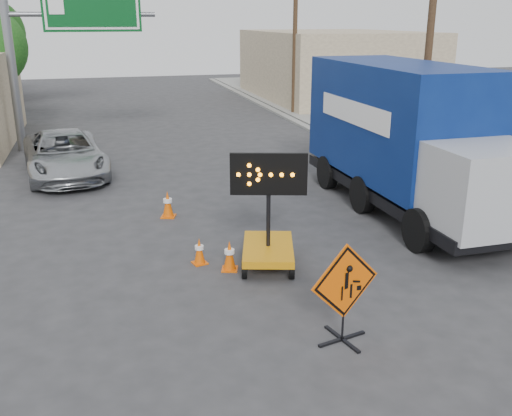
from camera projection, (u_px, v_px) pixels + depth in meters
name	position (u px, v px, depth m)	size (l,w,h in m)	color
ground	(311.00, 347.00, 9.95)	(100.00, 100.00, 0.00)	#2D2D30
curb_right	(342.00, 145.00, 25.47)	(0.40, 60.00, 0.12)	gray
sidewalk_right	(389.00, 142.00, 26.05)	(4.00, 60.00, 0.15)	gray
building_right_far	(333.00, 65.00, 39.94)	(10.00, 14.00, 4.60)	beige
highway_gantry	(60.00, 28.00, 23.61)	(6.18, 0.38, 6.90)	slate
utility_pole_near	(429.00, 42.00, 19.64)	(1.80, 0.26, 9.00)	#412E1C
utility_pole_far	(295.00, 32.00, 32.43)	(1.80, 0.26, 9.00)	#412E1C
construction_sign	(345.00, 291.00, 9.85)	(1.37, 0.98, 1.85)	black
arrow_board	(268.00, 241.00, 13.02)	(1.65, 2.13, 2.69)	#C87F0B
pickup_truck	(65.00, 154.00, 20.51)	(2.64, 5.72, 1.59)	#A6A9AD
box_truck	(405.00, 146.00, 16.55)	(2.91, 8.92, 4.23)	black
cone_a	(230.00, 255.00, 12.90)	(0.45, 0.45, 0.71)	#E05304
cone_b	(199.00, 251.00, 13.24)	(0.39, 0.39, 0.64)	#E05304
cone_c	(168.00, 204.00, 16.34)	(0.50, 0.50, 0.78)	#E05304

